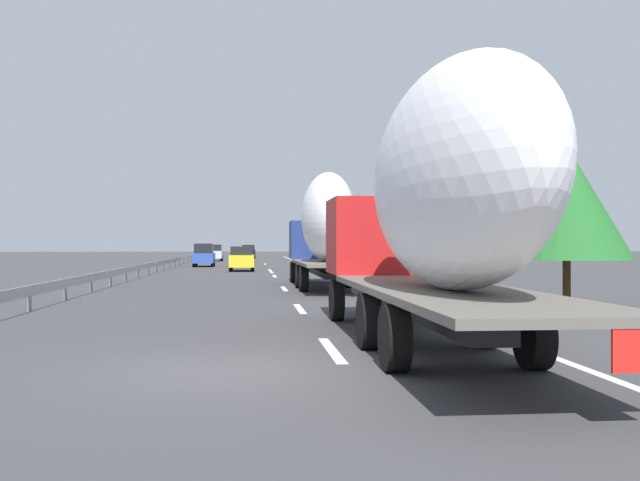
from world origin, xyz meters
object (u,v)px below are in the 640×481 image
Objects in this scene: car_black_suv at (248,251)px; car_silver_hatch at (215,253)px; truck_lead at (325,227)px; car_yellow_coupe at (242,258)px; car_blue_sedan at (204,255)px; truck_trailing at (435,200)px; road_sign at (334,243)px.

car_black_suv is 15.59m from car_silver_hatch.
truck_lead reaches higher than car_yellow_coupe.
truck_lead is at bearing -177.02° from car_black_suv.
car_yellow_coupe is 11.13m from car_blue_sedan.
car_blue_sedan is (-35.21, 3.74, 0.06)m from car_black_suv.
car_blue_sedan is at bearing -179.89° from car_silver_hatch.
truck_trailing is at bearing -177.69° from car_black_suv.
car_yellow_coupe is at bearing 10.68° from truck_lead.
car_yellow_coupe is 45.83m from car_black_suv.
truck_trailing is at bearing -174.43° from car_yellow_coupe.
car_blue_sedan is at bearing 13.02° from truck_lead.
truck_trailing is 50.71m from car_blue_sedan.
car_black_suv is (85.37, 3.45, -1.82)m from truck_trailing.
road_sign is at bearing -67.91° from car_yellow_coupe.
car_silver_hatch is (30.70, 3.37, 0.04)m from car_yellow_coupe.
car_blue_sedan reaches higher than car_black_suv.
car_black_suv is at bearing -0.51° from car_yellow_coupe.
car_black_suv is at bearing -14.02° from car_silver_hatch.
truck_trailing reaches higher than road_sign.
car_yellow_coupe is at bearing -162.59° from car_blue_sedan.
car_yellow_coupe is at bearing 179.49° from car_black_suv.
car_yellow_coupe is (39.55, 3.86, -1.83)m from truck_trailing.
truck_lead is 4.48× the size of road_sign.
car_yellow_coupe is 1.03× the size of car_blue_sedan.
road_sign is (-7.79, -10.29, 1.04)m from car_blue_sedan.
car_silver_hatch is at bearing 165.98° from car_black_suv.
car_black_suv is 43.51m from road_sign.
car_silver_hatch reaches higher than car_yellow_coupe.
truck_lead is 2.93× the size of car_silver_hatch.
car_silver_hatch is 1.04× the size of car_blue_sedan.
truck_lead is 0.94× the size of truck_trailing.
truck_trailing is (-19.09, 0.00, 0.03)m from truck_lead.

